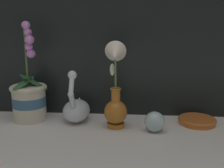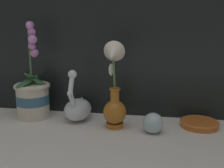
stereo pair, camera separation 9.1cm
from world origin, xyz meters
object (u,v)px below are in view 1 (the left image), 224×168
object	(u,v)px
orchid_potted_plant	(29,97)
amber_dish	(197,120)
swan_figurine	(76,108)
blue_vase	(115,95)
glass_sphere	(155,122)

from	to	relation	value
orchid_potted_plant	amber_dish	xyz separation A→B (m)	(0.68, 0.00, -0.08)
orchid_potted_plant	swan_figurine	xyz separation A→B (m)	(0.19, 0.00, -0.04)
orchid_potted_plant	swan_figurine	size ratio (longest dim) A/B	1.83
blue_vase	amber_dish	xyz separation A→B (m)	(0.32, 0.07, -0.12)
swan_figurine	blue_vase	size ratio (longest dim) A/B	0.66
blue_vase	amber_dish	bearing A→B (deg)	12.79
blue_vase	glass_sphere	xyz separation A→B (m)	(0.15, -0.02, -0.09)
amber_dish	glass_sphere	bearing A→B (deg)	-152.61
amber_dish	swan_figurine	bearing A→B (deg)	-179.62
swan_figurine	glass_sphere	bearing A→B (deg)	-15.88
orchid_potted_plant	glass_sphere	distance (m)	0.51
blue_vase	orchid_potted_plant	bearing A→B (deg)	169.15
orchid_potted_plant	amber_dish	world-z (taller)	orchid_potted_plant
blue_vase	amber_dish	world-z (taller)	blue_vase
orchid_potted_plant	swan_figurine	world-z (taller)	orchid_potted_plant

